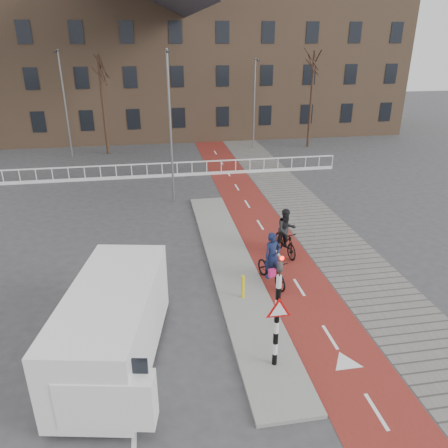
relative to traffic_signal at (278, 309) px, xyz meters
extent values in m
plane|color=#38383A|center=(0.60, 2.02, -1.99)|extent=(120.00, 120.00, 0.00)
cube|color=maroon|center=(2.10, 12.02, -1.98)|extent=(2.50, 60.00, 0.01)
cube|color=slate|center=(4.90, 12.02, -1.98)|extent=(3.00, 60.00, 0.01)
cube|color=gray|center=(-0.10, 6.02, -1.93)|extent=(1.80, 16.00, 0.12)
cylinder|color=black|center=(0.00, 0.02, -0.43)|extent=(0.14, 0.14, 2.88)
imported|color=black|center=(0.00, 0.02, 1.41)|extent=(0.13, 0.16, 0.80)
cylinder|color=#FF0C05|center=(0.00, -0.12, 1.59)|extent=(0.11, 0.02, 0.11)
cylinder|color=yellow|center=(-0.17, 3.55, -1.44)|extent=(0.12, 0.12, 0.87)
imported|color=black|center=(1.15, 4.53, -1.45)|extent=(1.19, 2.11, 1.05)
imported|color=#131C40|center=(1.15, 4.53, -0.83)|extent=(0.76, 0.60, 1.83)
cube|color=#C51B62|center=(1.01, 4.00, -1.25)|extent=(0.28, 0.22, 0.30)
imported|color=black|center=(2.36, 6.75, -1.39)|extent=(0.86, 2.01, 1.17)
imported|color=black|center=(2.36, 6.75, -0.82)|extent=(0.99, 0.83, 1.84)
cube|color=white|center=(-4.43, 1.05, -0.71)|extent=(3.25, 5.89, 2.23)
cube|color=#1F8E25|center=(-5.55, 1.05, -0.81)|extent=(0.70, 3.50, 0.55)
cube|color=#1F8E25|center=(-3.31, 1.05, -0.81)|extent=(0.70, 3.50, 0.55)
cube|color=black|center=(-4.43, -1.38, -0.31)|extent=(1.98, 0.43, 0.90)
cylinder|color=black|center=(-5.72, -0.62, -1.60)|extent=(0.42, 0.82, 0.78)
cylinder|color=black|center=(-3.87, -0.99, -1.60)|extent=(0.42, 0.82, 0.78)
cylinder|color=black|center=(-5.00, 3.09, -1.60)|extent=(0.42, 0.82, 0.78)
cylinder|color=black|center=(-3.14, 2.73, -1.60)|extent=(0.42, 0.82, 0.78)
cube|color=silver|center=(-4.40, 19.02, -1.04)|extent=(28.00, 0.08, 0.08)
cube|color=silver|center=(-4.40, 19.02, -1.89)|extent=(28.00, 0.10, 0.20)
cube|color=#7F6047|center=(-2.40, 34.02, 4.01)|extent=(46.00, 10.00, 12.00)
cylinder|color=black|center=(-6.44, 26.15, 1.72)|extent=(0.25, 0.25, 7.42)
cylinder|color=black|center=(10.20, 25.77, 1.85)|extent=(0.21, 0.21, 7.67)
cylinder|color=slate|center=(-1.94, 14.17, 2.09)|extent=(0.12, 0.12, 8.15)
cylinder|color=slate|center=(-9.13, 25.53, 1.94)|extent=(0.12, 0.12, 7.86)
cylinder|color=slate|center=(5.53, 26.24, 1.57)|extent=(0.12, 0.12, 7.12)
camera|label=1|loc=(-3.06, -9.42, 6.69)|focal=35.00mm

